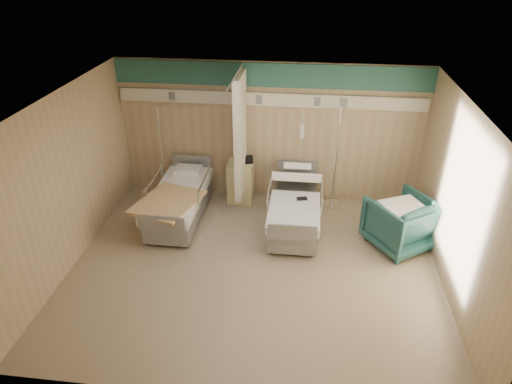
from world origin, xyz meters
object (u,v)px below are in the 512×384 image
bed_right (295,212)px  bedside_cabinet (241,181)px  visitor_armchair (401,223)px  iv_stand_left (164,177)px  iv_stand_right (333,186)px  bed_left (179,205)px

bed_right → bedside_cabinet: bearing=142.0°
visitor_armchair → iv_stand_left: size_ratio=0.52×
bed_right → iv_stand_left: (-2.77, 0.94, 0.09)m
iv_stand_right → iv_stand_left: bearing=179.5°
bed_right → visitor_armchair: size_ratio=2.12×
iv_stand_right → visitor_armchair: bearing=-48.6°
bed_right → visitor_armchair: (1.85, -0.36, 0.15)m
iv_stand_right → iv_stand_left: (-3.50, 0.03, -0.03)m
iv_stand_left → bed_right: bearing=-18.7°
bedside_cabinet → visitor_armchair: 3.26m
bed_right → iv_stand_right: (0.73, 0.90, 0.11)m
bed_left → visitor_armchair: size_ratio=2.12×
bedside_cabinet → iv_stand_right: iv_stand_right is taller
iv_stand_left → bedside_cabinet: bearing=-1.2°
bed_left → iv_stand_left: bearing=121.3°
bedside_cabinet → iv_stand_left: (-1.62, 0.04, -0.02)m
visitor_armchair → iv_stand_right: bearing=-83.2°
iv_stand_right → bed_left: bearing=-162.8°
bed_right → visitor_armchair: visitor_armchair is taller
visitor_armchair → iv_stand_right: 1.69m
bedside_cabinet → iv_stand_left: size_ratio=0.43×
iv_stand_left → bed_left: bearing=-58.7°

